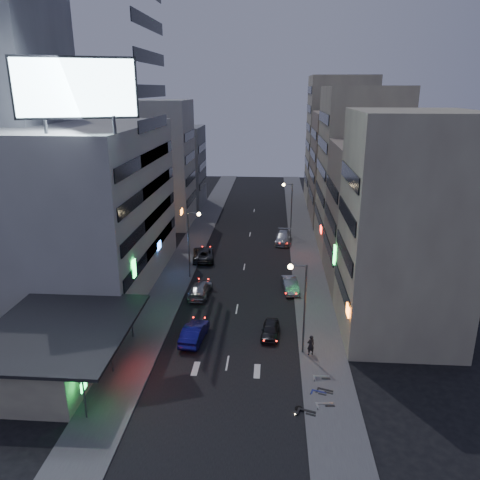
# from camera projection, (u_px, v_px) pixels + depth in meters

# --- Properties ---
(ground) EXTENTS (180.00, 180.00, 0.00)m
(ground) POSITION_uv_depth(u_px,v_px,m) (222.00, 393.00, 34.92)
(ground) COLOR black
(ground) RESTS_ON ground
(sidewalk_left) EXTENTS (4.00, 120.00, 0.12)m
(sidewalk_left) POSITION_uv_depth(u_px,v_px,m) (188.00, 254.00, 63.92)
(sidewalk_left) COLOR #4C4C4F
(sidewalk_left) RESTS_ON ground
(sidewalk_right) EXTENTS (4.00, 120.00, 0.12)m
(sidewalk_right) POSITION_uv_depth(u_px,v_px,m) (305.00, 257.00, 62.81)
(sidewalk_right) COLOR #4C4C4F
(sidewalk_right) RESTS_ON ground
(food_court) EXTENTS (11.00, 13.00, 3.88)m
(food_court) POSITION_uv_depth(u_px,v_px,m) (51.00, 348.00, 37.17)
(food_court) COLOR #BEB895
(food_court) RESTS_ON ground
(white_building) EXTENTS (14.00, 24.00, 18.00)m
(white_building) POSITION_uv_depth(u_px,v_px,m) (90.00, 207.00, 52.29)
(white_building) COLOR #B4B4AF
(white_building) RESTS_ON ground
(grey_tower) EXTENTS (10.00, 14.00, 34.00)m
(grey_tower) POSITION_uv_depth(u_px,v_px,m) (16.00, 131.00, 53.28)
(grey_tower) COLOR gray
(grey_tower) RESTS_ON ground
(shophouse_near) EXTENTS (10.00, 11.00, 20.00)m
(shophouse_near) POSITION_uv_depth(u_px,v_px,m) (405.00, 229.00, 40.76)
(shophouse_near) COLOR #BEB895
(shophouse_near) RESTS_ON ground
(shophouse_mid) EXTENTS (11.00, 12.00, 16.00)m
(shophouse_mid) POSITION_uv_depth(u_px,v_px,m) (380.00, 217.00, 52.25)
(shophouse_mid) COLOR gray
(shophouse_mid) RESTS_ON ground
(shophouse_far) EXTENTS (10.00, 14.00, 22.00)m
(shophouse_far) POSITION_uv_depth(u_px,v_px,m) (358.00, 171.00, 63.70)
(shophouse_far) COLOR #BEB895
(shophouse_far) RESTS_ON ground
(far_left_a) EXTENTS (11.00, 10.00, 20.00)m
(far_left_a) POSITION_uv_depth(u_px,v_px,m) (156.00, 164.00, 75.59)
(far_left_a) COLOR #B4B4AF
(far_left_a) RESTS_ON ground
(far_left_b) EXTENTS (12.00, 10.00, 15.00)m
(far_left_b) POSITION_uv_depth(u_px,v_px,m) (171.00, 167.00, 88.73)
(far_left_b) COLOR gray
(far_left_b) RESTS_ON ground
(far_right_a) EXTENTS (11.00, 12.00, 18.00)m
(far_right_a) POSITION_uv_depth(u_px,v_px,m) (345.00, 168.00, 78.51)
(far_right_a) COLOR gray
(far_right_a) RESTS_ON ground
(far_right_b) EXTENTS (12.00, 12.00, 24.00)m
(far_right_b) POSITION_uv_depth(u_px,v_px,m) (339.00, 141.00, 90.83)
(far_right_b) COLOR #BEB895
(far_right_b) RESTS_ON ground
(billboard) EXTENTS (9.52, 3.75, 6.20)m
(billboard) POSITION_uv_depth(u_px,v_px,m) (76.00, 89.00, 38.59)
(billboard) COLOR #595B60
(billboard) RESTS_ON white_building
(street_lamp_right_near) EXTENTS (1.60, 0.44, 8.02)m
(street_lamp_right_near) POSITION_uv_depth(u_px,v_px,m) (300.00, 296.00, 38.55)
(street_lamp_right_near) COLOR #595B60
(street_lamp_right_near) RESTS_ON sidewalk_right
(street_lamp_left) EXTENTS (1.60, 0.44, 8.02)m
(street_lamp_left) POSITION_uv_depth(u_px,v_px,m) (192.00, 235.00, 54.54)
(street_lamp_left) COLOR #595B60
(street_lamp_left) RESTS_ON sidewalk_left
(street_lamp_right_far) EXTENTS (1.60, 0.44, 8.02)m
(street_lamp_right_far) POSITION_uv_depth(u_px,v_px,m) (289.00, 201.00, 70.81)
(street_lamp_right_far) COLOR #595B60
(street_lamp_right_far) RESTS_ON sidewalk_right
(parked_car_right_near) EXTENTS (1.86, 3.94, 1.30)m
(parked_car_right_near) POSITION_uv_depth(u_px,v_px,m) (270.00, 330.00, 42.71)
(parked_car_right_near) COLOR black
(parked_car_right_near) RESTS_ON ground
(parked_car_right_mid) EXTENTS (2.07, 4.57, 1.45)m
(parked_car_right_mid) POSITION_uv_depth(u_px,v_px,m) (290.00, 285.00, 52.28)
(parked_car_right_mid) COLOR #9B9CA2
(parked_car_right_mid) RESTS_ON ground
(parked_car_left) EXTENTS (3.44, 6.10, 1.61)m
(parked_car_left) POSITION_uv_depth(u_px,v_px,m) (203.00, 254.00, 61.90)
(parked_car_left) COLOR #25262A
(parked_car_left) RESTS_ON ground
(parked_car_right_far) EXTENTS (2.61, 5.58, 1.57)m
(parked_car_right_far) POSITION_uv_depth(u_px,v_px,m) (283.00, 238.00, 68.71)
(parked_car_right_far) COLOR #ADB1B6
(parked_car_right_far) RESTS_ON ground
(road_car_blue) EXTENTS (2.19, 4.98, 1.59)m
(road_car_blue) POSITION_uv_depth(u_px,v_px,m) (194.00, 332.00, 41.97)
(road_car_blue) COLOR navy
(road_car_blue) RESTS_ON ground
(road_car_silver) EXTENTS (2.38, 5.28, 1.50)m
(road_car_silver) POSITION_uv_depth(u_px,v_px,m) (200.00, 289.00, 51.16)
(road_car_silver) COLOR #979B9F
(road_car_silver) RESTS_ON ground
(person) EXTENTS (0.78, 0.66, 1.81)m
(person) POSITION_uv_depth(u_px,v_px,m) (311.00, 345.00, 39.46)
(person) COLOR black
(person) RESTS_ON sidewalk_right
(scooter_black_a) EXTENTS (1.20, 2.04, 1.18)m
(scooter_black_a) POSITION_uv_depth(u_px,v_px,m) (317.00, 405.00, 32.50)
(scooter_black_a) COLOR black
(scooter_black_a) RESTS_ON sidewalk_right
(scooter_silver_a) EXTENTS (0.81, 1.95, 1.16)m
(scooter_silver_a) POSITION_uv_depth(u_px,v_px,m) (334.00, 395.00, 33.52)
(scooter_silver_a) COLOR #9FA2A6
(scooter_silver_a) RESTS_ON sidewalk_right
(scooter_blue) EXTENTS (1.00, 1.76, 1.02)m
(scooter_blue) POSITION_uv_depth(u_px,v_px,m) (327.00, 386.00, 34.64)
(scooter_blue) COLOR navy
(scooter_blue) RESTS_ON sidewalk_right
(scooter_black_b) EXTENTS (1.13, 1.89, 1.10)m
(scooter_black_b) POSITION_uv_depth(u_px,v_px,m) (334.00, 385.00, 34.80)
(scooter_black_b) COLOR black
(scooter_black_b) RESTS_ON sidewalk_right
(scooter_silver_b) EXTENTS (0.66, 1.90, 1.15)m
(scooter_silver_b) POSITION_uv_depth(u_px,v_px,m) (330.00, 369.00, 36.63)
(scooter_silver_b) COLOR #ABACB3
(scooter_silver_b) RESTS_ON sidewalk_right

